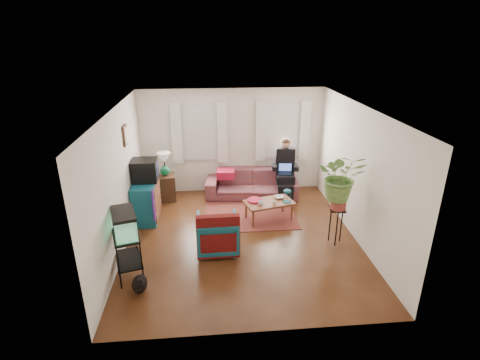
{
  "coord_description": "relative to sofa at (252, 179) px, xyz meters",
  "views": [
    {
      "loc": [
        -0.63,
        -6.47,
        3.87
      ],
      "look_at": [
        0.0,
        0.4,
        1.1
      ],
      "focal_mm": 28.0,
      "sensor_mm": 36.0,
      "label": 1
    }
  ],
  "objects": [
    {
      "name": "seated_person",
      "position": [
        0.8,
        -0.1,
        0.23
      ],
      "size": [
        0.64,
        0.75,
        1.34
      ],
      "primitive_type": null,
      "rotation": [
        0.0,
        0.0,
        -0.12
      ],
      "color": "black",
      "rests_on": "sofa"
    },
    {
      "name": "coffee_table",
      "position": [
        0.22,
        -1.29,
        -0.23
      ],
      "size": [
        1.14,
        0.8,
        0.43
      ],
      "primitive_type": "cube",
      "rotation": [
        0.0,
        0.0,
        0.25
      ],
      "color": "olive",
      "rests_on": "floor"
    },
    {
      "name": "potted_plant",
      "position": [
        1.35,
        -2.37,
        0.81
      ],
      "size": [
        0.99,
        0.9,
        0.93
      ],
      "primitive_type": "imported",
      "rotation": [
        0.0,
        0.0,
        -0.23
      ],
      "color": "#599947",
      "rests_on": "plant_stand"
    },
    {
      "name": "sofa",
      "position": [
        0.0,
        0.0,
        0.0
      ],
      "size": [
        2.33,
        1.14,
        0.88
      ],
      "primitive_type": "imported",
      "rotation": [
        0.0,
        0.0,
        -0.12
      ],
      "color": "brown",
      "rests_on": "floor"
    },
    {
      "name": "aquarium_stand",
      "position": [
        -2.45,
        -3.07,
        -0.04
      ],
      "size": [
        0.58,
        0.79,
        0.79
      ],
      "primitive_type": "cube",
      "rotation": [
        0.0,
        0.0,
        0.29
      ],
      "color": "black",
      "rests_on": "floor"
    },
    {
      "name": "wall_front",
      "position": [
        -0.45,
        -4.55,
        0.86
      ],
      "size": [
        4.5,
        0.01,
        2.6
      ],
      "primitive_type": "cube",
      "color": "silver",
      "rests_on": "floor"
    },
    {
      "name": "curtains_right",
      "position": [
        0.8,
        0.35,
        1.11
      ],
      "size": [
        1.36,
        0.06,
        1.5
      ],
      "primitive_type": "cube",
      "color": "white",
      "rests_on": "wall_back"
    },
    {
      "name": "aquarium",
      "position": [
        -2.45,
        -3.07,
        0.56
      ],
      "size": [
        0.52,
        0.72,
        0.42
      ],
      "primitive_type": "cube",
      "rotation": [
        0.0,
        0.0,
        0.29
      ],
      "color": "#7FD899",
      "rests_on": "aquarium_stand"
    },
    {
      "name": "plant_stand",
      "position": [
        1.35,
        -2.37,
        -0.07
      ],
      "size": [
        0.37,
        0.37,
        0.74
      ],
      "primitive_type": "cube",
      "rotation": [
        0.0,
        0.0,
        -0.23
      ],
      "color": "black",
      "rests_on": "floor"
    },
    {
      "name": "black_cat",
      "position": [
        -2.22,
        -3.5,
        -0.28
      ],
      "size": [
        0.31,
        0.41,
        0.31
      ],
      "primitive_type": "ellipsoid",
      "rotation": [
        0.0,
        0.0,
        0.21
      ],
      "color": "black",
      "rests_on": "floor"
    },
    {
      "name": "area_rug",
      "position": [
        -0.15,
        -1.02,
        -0.43
      ],
      "size": [
        2.0,
        1.6,
        0.01
      ],
      "primitive_type": "cube",
      "rotation": [
        0.0,
        0.0,
        0.0
      ],
      "color": "brown",
      "rests_on": "floor"
    },
    {
      "name": "window_right",
      "position": [
        0.8,
        0.43,
        1.11
      ],
      "size": [
        1.08,
        0.04,
        1.38
      ],
      "primitive_type": "cube",
      "color": "white",
      "rests_on": "wall_back"
    },
    {
      "name": "serape_throw",
      "position": [
        -0.93,
        -2.71,
        0.11
      ],
      "size": [
        0.77,
        0.19,
        0.63
      ],
      "primitive_type": "cube",
      "rotation": [
        0.0,
        0.0,
        0.02
      ],
      "color": "#9E0A0A",
      "rests_on": "armchair"
    },
    {
      "name": "bowl",
      "position": [
        0.47,
        -1.13,
        0.01
      ],
      "size": [
        0.25,
        0.25,
        0.05
      ],
      "primitive_type": "imported",
      "rotation": [
        0.0,
        0.0,
        0.25
      ],
      "color": "white",
      "rests_on": "coffee_table"
    },
    {
      "name": "ceiling",
      "position": [
        -0.45,
        -2.05,
        2.16
      ],
      "size": [
        4.5,
        5.0,
        0.01
      ],
      "primitive_type": "cube",
      "color": "white",
      "rests_on": "wall_back"
    },
    {
      "name": "table_lamp",
      "position": [
        -2.1,
        -0.03,
        0.46
      ],
      "size": [
        0.36,
        0.36,
        0.58
      ],
      "primitive_type": null,
      "rotation": [
        0.0,
        0.0,
        0.1
      ],
      "color": "white",
      "rests_on": "side_table"
    },
    {
      "name": "window_left",
      "position": [
        -1.25,
        0.43,
        1.11
      ],
      "size": [
        1.08,
        0.04,
        1.38
      ],
      "primitive_type": "cube",
      "color": "white",
      "rests_on": "wall_back"
    },
    {
      "name": "cup_a",
      "position": [
        0.02,
        -1.44,
        0.03
      ],
      "size": [
        0.14,
        0.14,
        0.09
      ],
      "primitive_type": "imported",
      "rotation": [
        0.0,
        0.0,
        0.25
      ],
      "color": "white",
      "rests_on": "coffee_table"
    },
    {
      "name": "snack_tray",
      "position": [
        -0.09,
        -1.23,
        0.01
      ],
      "size": [
        0.39,
        0.39,
        0.04
      ],
      "primitive_type": "cylinder",
      "rotation": [
        0.0,
        0.0,
        0.25
      ],
      "color": "#B21414",
      "rests_on": "coffee_table"
    },
    {
      "name": "birdcage",
      "position": [
        0.6,
        -1.34,
        0.14
      ],
      "size": [
        0.21,
        0.21,
        0.3
      ],
      "primitive_type": null,
      "rotation": [
        0.0,
        0.0,
        0.25
      ],
      "color": "#115B6B",
      "rests_on": "coffee_table"
    },
    {
      "name": "picture_frame",
      "position": [
        -2.66,
        -1.2,
        1.51
      ],
      "size": [
        0.04,
        0.32,
        0.4
      ],
      "primitive_type": "cube",
      "color": "#3D2616",
      "rests_on": "wall_left"
    },
    {
      "name": "armchair",
      "position": [
        -0.94,
        -2.42,
        -0.05
      ],
      "size": [
        0.76,
        0.71,
        0.77
      ],
      "primitive_type": "imported",
      "rotation": [
        0.0,
        0.0,
        3.16
      ],
      "color": "navy",
      "rests_on": "floor"
    },
    {
      "name": "curtains_left",
      "position": [
        -1.25,
        0.35,
        1.11
      ],
      "size": [
        1.36,
        0.06,
        1.5
      ],
      "primitive_type": "cube",
      "color": "white",
      "rests_on": "wall_back"
    },
    {
      "name": "dresser",
      "position": [
        -2.44,
        -1.0,
        -0.0
      ],
      "size": [
        0.49,
        0.97,
        0.87
      ],
      "primitive_type": "cube",
      "rotation": [
        0.0,
        0.0,
        -0.01
      ],
      "color": "#105A61",
      "rests_on": "floor"
    },
    {
      "name": "wall_right",
      "position": [
        1.8,
        -2.05,
        0.86
      ],
      "size": [
        0.01,
        5.0,
        2.6
      ],
      "primitive_type": "cube",
      "color": "silver",
      "rests_on": "floor"
    },
    {
      "name": "cup_b",
      "position": [
        0.31,
        -1.44,
        0.03
      ],
      "size": [
        0.11,
        0.11,
        0.09
      ],
      "primitive_type": "imported",
      "rotation": [
        0.0,
        0.0,
        0.25
      ],
      "color": "beige",
      "rests_on": "coffee_table"
    },
    {
      "name": "wall_back",
      "position": [
        -0.45,
        0.45,
        0.86
      ],
      "size": [
        4.5,
        0.01,
        2.6
      ],
      "primitive_type": "cube",
      "color": "silver",
      "rests_on": "floor"
    },
    {
      "name": "side_table",
      "position": [
        -2.1,
        -0.03,
        -0.12
      ],
      "size": [
        0.48,
        0.48,
        0.63
      ],
      "primitive_type": "cube",
      "rotation": [
        0.0,
        0.0,
        0.1
      ],
      "color": "#412618",
      "rests_on": "floor"
    },
    {
      "name": "wall_left",
      "position": [
        -2.7,
        -2.05,
        0.86
      ],
      "size": [
        0.01,
        5.0,
        2.6
      ],
      "primitive_type": "cube",
      "color": "silver",
      "rests_on": "floor"
    },
    {
      "name": "crt_tv",
      "position": [
        -2.42,
        -0.91,
        0.66
      ],
      "size": [
        0.53,
        0.49,
        0.46
      ],
      "primitive_type": "cube",
      "rotation": [
        0.0,
        0.0,
        -0.01
      ],
      "color": "black",
      "rests_on": "dresser"
    },
    {
      "name": "floor",
      "position": [
        -0.45,
        -2.05,
        -0.44
      ],
      "size": [
        4.5,
        5.0,
        0.01
      ],
      "primitive_type": "cube",
      "color": "#4F2B14",
      "rests_on": "ground"
    }
  ]
}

